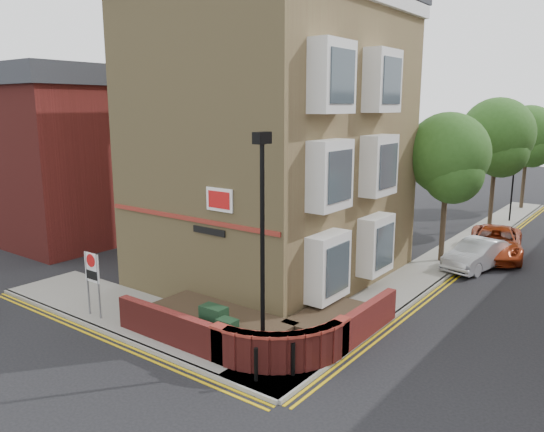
{
  "coord_description": "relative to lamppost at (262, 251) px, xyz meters",
  "views": [
    {
      "loc": [
        9.82,
        -9.35,
        7.06
      ],
      "look_at": [
        -0.19,
        4.0,
        3.58
      ],
      "focal_mm": 35.0,
      "sensor_mm": 36.0,
      "label": 1
    }
  ],
  "objects": [
    {
      "name": "yellow_lines_main",
      "position": [
        1.65,
        14.8,
        -3.34
      ],
      "size": [
        0.28,
        32.0,
        0.01
      ],
      "primitive_type": "cube",
      "color": "gold",
      "rests_on": "ground"
    },
    {
      "name": "silver_car_near",
      "position": [
        2.0,
        12.82,
        -2.69
      ],
      "size": [
        2.19,
        4.17,
        1.31
      ],
      "primitive_type": "imported",
      "rotation": [
        0.0,
        0.0,
        -0.21
      ],
      "color": "#B6B9BE",
      "rests_on": "ground"
    },
    {
      "name": "corner_building",
      "position": [
        -4.44,
        6.8,
        2.88
      ],
      "size": [
        8.95,
        10.4,
        13.6
      ],
      "color": "#978150",
      "rests_on": "ground"
    },
    {
      "name": "tree_far",
      "position": [
        0.4,
        28.85,
        1.57
      ],
      "size": [
        3.81,
        3.81,
        7.0
      ],
      "color": "#382B1E",
      "rests_on": "pavement_main"
    },
    {
      "name": "traffic_light_assembly",
      "position": [
        0.8,
        23.8,
        -0.56
      ],
      "size": [
        0.2,
        0.16,
        4.2
      ],
      "color": "black",
      "rests_on": "pavement_main"
    },
    {
      "name": "garden_wall",
      "position": [
        -1.6,
        1.3,
        -3.34
      ],
      "size": [
        6.8,
        6.0,
        1.2
      ],
      "primitive_type": null,
      "color": "maroon",
      "rests_on": "ground"
    },
    {
      "name": "kerb_side",
      "position": [
        -5.1,
        -1.2,
        -3.28
      ],
      "size": [
        13.0,
        0.15,
        0.12
      ],
      "primitive_type": "cube",
      "color": "gray",
      "rests_on": "ground"
    },
    {
      "name": "tree_near",
      "position": [
        0.4,
        12.85,
        1.36
      ],
      "size": [
        3.64,
        3.65,
        6.7
      ],
      "color": "#382B1E",
      "rests_on": "pavement_main"
    },
    {
      "name": "yellow_lines_side",
      "position": [
        -5.1,
        -1.45,
        -3.34
      ],
      "size": [
        13.0,
        0.28,
        0.01
      ],
      "primitive_type": "cube",
      "color": "gold",
      "rests_on": "ground"
    },
    {
      "name": "bollard_near",
      "position": [
        0.4,
        -0.8,
        -2.77
      ],
      "size": [
        0.11,
        0.11,
        0.9
      ],
      "primitive_type": "cylinder",
      "color": "black",
      "rests_on": "pavement_corner"
    },
    {
      "name": "utility_cabinet_large",
      "position": [
        -1.9,
        0.1,
        -2.62
      ],
      "size": [
        0.8,
        0.45,
        1.2
      ],
      "primitive_type": "cube",
      "color": "black",
      "rests_on": "pavement_corner"
    },
    {
      "name": "kerb_main_near",
      "position": [
        1.4,
        14.8,
        -3.28
      ],
      "size": [
        0.15,
        32.0,
        0.12
      ],
      "primitive_type": "cube",
      "color": "gray",
      "rests_on": "ground"
    },
    {
      "name": "red_car_main",
      "position": [
        2.11,
        15.3,
        -2.64
      ],
      "size": [
        3.45,
        5.49,
        1.41
      ],
      "primitive_type": "imported",
      "rotation": [
        0.0,
        0.0,
        0.23
      ],
      "color": "#982F10",
      "rests_on": "ground"
    },
    {
      "name": "tree_mid",
      "position": [
        0.4,
        20.85,
        1.85
      ],
      "size": [
        4.03,
        4.03,
        7.42
      ],
      "color": "#382B1E",
      "rests_on": "pavement_main"
    },
    {
      "name": "side_building",
      "position": [
        -16.6,
        6.8,
        1.2
      ],
      "size": [
        6.4,
        10.4,
        9.0
      ],
      "color": "maroon",
      "rests_on": "ground"
    },
    {
      "name": "lamppost",
      "position": [
        0.0,
        0.0,
        0.0
      ],
      "size": [
        0.25,
        0.5,
        6.3
      ],
      "color": "black",
      "rests_on": "pavement_corner"
    },
    {
      "name": "pavement_corner",
      "position": [
        -5.1,
        0.3,
        -3.28
      ],
      "size": [
        13.0,
        3.0,
        0.12
      ],
      "primitive_type": "cube",
      "color": "gray",
      "rests_on": "ground"
    },
    {
      "name": "bollard_far",
      "position": [
        1.0,
        -0.0,
        -2.77
      ],
      "size": [
        0.11,
        0.11,
        0.9
      ],
      "primitive_type": "cylinder",
      "color": "black",
      "rests_on": "pavement_corner"
    },
    {
      "name": "ground",
      "position": [
        -1.6,
        -1.2,
        -3.34
      ],
      "size": [
        120.0,
        120.0,
        0.0
      ],
      "primitive_type": "plane",
      "color": "black",
      "rests_on": "ground"
    },
    {
      "name": "utility_cabinet_small",
      "position": [
        -1.1,
        -0.2,
        -2.67
      ],
      "size": [
        0.55,
        0.4,
        1.1
      ],
      "primitive_type": "cube",
      "color": "black",
      "rests_on": "pavement_corner"
    },
    {
      "name": "zone_sign",
      "position": [
        -6.6,
        -0.7,
        -1.7
      ],
      "size": [
        0.72,
        0.07,
        2.2
      ],
      "color": "slate",
      "rests_on": "pavement_corner"
    },
    {
      "name": "pavement_main",
      "position": [
        0.4,
        14.8,
        -3.28
      ],
      "size": [
        2.0,
        32.0,
        0.12
      ],
      "primitive_type": "cube",
      "color": "gray",
      "rests_on": "ground"
    }
  ]
}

